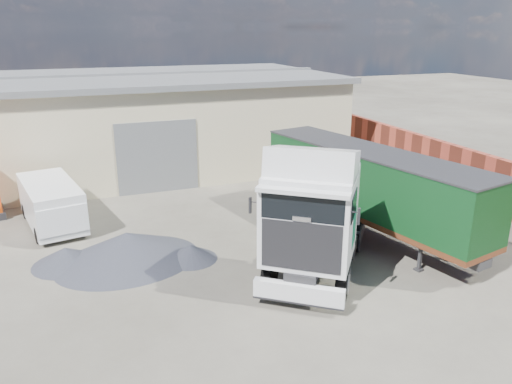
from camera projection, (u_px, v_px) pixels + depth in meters
name	position (u px, v px, depth m)	size (l,w,h in m)	color
ground	(272.00, 270.00, 17.14)	(120.00, 120.00, 0.00)	black
warehouse	(68.00, 124.00, 28.46)	(30.60, 12.60, 5.42)	#BCB290
brick_boundary_wall	(431.00, 162.00, 25.96)	(0.35, 26.00, 2.50)	maroon
tractor_unit	(314.00, 221.00, 16.14)	(6.29, 7.07, 4.71)	black
box_trailer	(367.00, 183.00, 19.56)	(4.41, 10.67, 3.47)	#2D2D30
panel_van	(52.00, 205.00, 20.52)	(2.72, 4.88, 1.88)	black
gravel_heap	(125.00, 248.00, 17.68)	(6.75, 6.12, 1.08)	black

